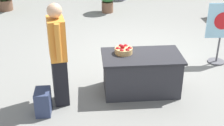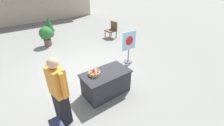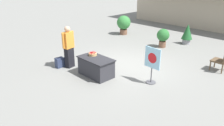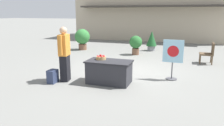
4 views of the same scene
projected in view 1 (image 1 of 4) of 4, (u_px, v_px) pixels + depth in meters
ground_plane at (136, 56)px, 7.11m from camera, size 120.00×120.00×0.00m
display_table at (141, 73)px, 5.62m from camera, size 1.41×0.80×0.72m
apple_basket at (124, 50)px, 5.51m from camera, size 0.32×0.32×0.16m
person_visitor at (58, 55)px, 5.06m from camera, size 0.33×0.60×1.75m
backpack at (43, 102)px, 5.06m from camera, size 0.24×0.34×0.42m
poster_board at (221, 30)px, 6.50m from camera, size 0.66×0.36×1.33m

